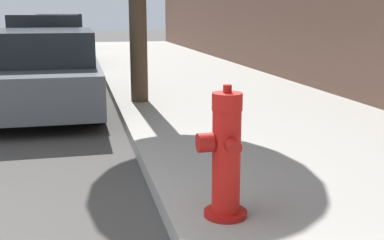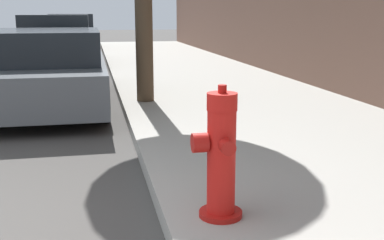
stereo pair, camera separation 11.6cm
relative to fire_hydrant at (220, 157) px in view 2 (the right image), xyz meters
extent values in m
cylinder|color=#A91511|center=(0.01, 0.00, -0.39)|extent=(0.29, 0.29, 0.04)
cylinder|color=red|center=(0.01, 0.00, -0.03)|extent=(0.19, 0.19, 0.69)
cylinder|color=red|center=(0.01, 0.00, 0.37)|extent=(0.20, 0.20, 0.11)
cylinder|color=#A91511|center=(0.01, 0.00, 0.45)|extent=(0.06, 0.06, 0.05)
cylinder|color=#A91511|center=(0.01, -0.14, 0.10)|extent=(0.09, 0.08, 0.09)
cylinder|color=#A91511|center=(0.01, 0.14, 0.10)|extent=(0.09, 0.08, 0.09)
cylinder|color=#A91511|center=(-0.14, 0.00, 0.10)|extent=(0.10, 0.13, 0.13)
cube|color=#4C5156|center=(-1.48, 5.04, -0.10)|extent=(1.77, 4.44, 0.56)
cube|color=black|center=(-1.48, 4.87, 0.42)|extent=(1.63, 2.44, 0.47)
cylinder|color=black|center=(-2.29, 6.42, -0.22)|extent=(0.20, 0.67, 0.67)
cylinder|color=black|center=(-0.68, 6.42, -0.22)|extent=(0.20, 0.67, 0.67)
cylinder|color=black|center=(-0.68, 3.67, -0.22)|extent=(0.20, 0.67, 0.67)
cube|color=black|center=(-1.66, 10.54, -0.03)|extent=(1.80, 4.44, 0.67)
cube|color=black|center=(-1.66, 10.36, 0.58)|extent=(1.66, 2.44, 0.56)
cylinder|color=black|center=(-2.48, 11.92, -0.21)|extent=(0.20, 0.71, 0.71)
cylinder|color=black|center=(-0.84, 11.92, -0.21)|extent=(0.20, 0.71, 0.71)
cylinder|color=black|center=(-2.48, 9.16, -0.21)|extent=(0.20, 0.71, 0.71)
cylinder|color=black|center=(-0.84, 9.16, -0.21)|extent=(0.20, 0.71, 0.71)
cube|color=#B7B7BC|center=(-1.46, 16.43, -0.05)|extent=(1.71, 4.08, 0.66)
cube|color=black|center=(-1.46, 16.27, 0.57)|extent=(1.57, 2.24, 0.58)
cylinder|color=black|center=(-2.23, 17.69, -0.23)|extent=(0.20, 0.65, 0.65)
cylinder|color=black|center=(-0.68, 17.69, -0.23)|extent=(0.20, 0.65, 0.65)
cylinder|color=black|center=(-2.23, 15.17, -0.23)|extent=(0.20, 0.65, 0.65)
cylinder|color=black|center=(-0.68, 15.17, -0.23)|extent=(0.20, 0.65, 0.65)
camera|label=1|loc=(-0.91, -2.87, 0.92)|focal=45.00mm
camera|label=2|loc=(-0.79, -2.89, 0.92)|focal=45.00mm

